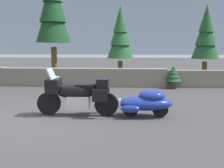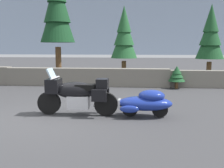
% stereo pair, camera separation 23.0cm
% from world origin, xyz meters
% --- Properties ---
extents(ground_plane, '(80.00, 80.00, 0.00)m').
position_xyz_m(ground_plane, '(0.00, 0.00, 0.00)').
color(ground_plane, '#38383A').
extents(stone_guard_wall, '(24.00, 0.58, 0.91)m').
position_xyz_m(stone_guard_wall, '(-0.68, 6.06, 0.44)').
color(stone_guard_wall, slate).
rests_on(stone_guard_wall, ground).
extents(distant_ridgeline, '(240.00, 80.00, 16.00)m').
position_xyz_m(distant_ridgeline, '(0.00, 96.07, 8.00)').
color(distant_ridgeline, '#8C9EB7').
rests_on(distant_ridgeline, ground).
extents(touring_motorcycle, '(2.31, 0.76, 1.33)m').
position_xyz_m(touring_motorcycle, '(0.77, 0.45, 0.62)').
color(touring_motorcycle, black).
rests_on(touring_motorcycle, ground).
extents(car_shaped_trailer, '(2.20, 0.79, 0.76)m').
position_xyz_m(car_shaped_trailer, '(2.70, 0.43, 0.41)').
color(car_shaped_trailer, black).
rests_on(car_shaped_trailer, ground).
extents(pine_tree_tall, '(1.93, 1.93, 6.64)m').
position_xyz_m(pine_tree_tall, '(-2.06, 8.09, 4.16)').
color(pine_tree_tall, brown).
rests_on(pine_tree_tall, ground).
extents(pine_tree_secondary, '(1.39, 1.39, 4.04)m').
position_xyz_m(pine_tree_secondary, '(6.08, 7.16, 2.53)').
color(pine_tree_secondary, brown).
rests_on(pine_tree_secondary, ground).
extents(pine_tree_far_right, '(1.40, 1.40, 4.06)m').
position_xyz_m(pine_tree_far_right, '(1.73, 7.41, 2.54)').
color(pine_tree_far_right, brown).
rests_on(pine_tree_far_right, ground).
extents(pine_sapling_near, '(0.78, 0.78, 1.05)m').
position_xyz_m(pine_sapling_near, '(4.28, 5.66, 0.66)').
color(pine_sapling_near, brown).
rests_on(pine_sapling_near, ground).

